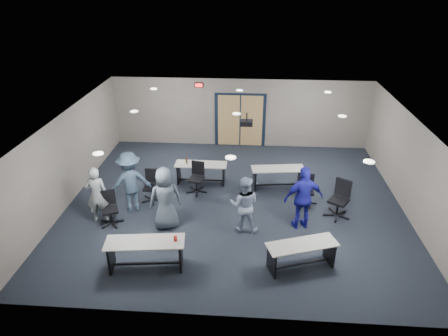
# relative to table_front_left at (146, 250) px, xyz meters

# --- Properties ---
(floor) EXTENTS (10.00, 10.00, 0.00)m
(floor) POSITION_rel_table_front_left_xyz_m (1.94, 3.11, -0.51)
(floor) COLOR black
(floor) RESTS_ON ground
(back_wall) EXTENTS (10.00, 0.04, 2.70)m
(back_wall) POSITION_rel_table_front_left_xyz_m (1.94, 7.61, 0.84)
(back_wall) COLOR slate
(back_wall) RESTS_ON floor
(front_wall) EXTENTS (10.00, 0.04, 2.70)m
(front_wall) POSITION_rel_table_front_left_xyz_m (1.94, -1.39, 0.84)
(front_wall) COLOR slate
(front_wall) RESTS_ON floor
(left_wall) EXTENTS (0.04, 9.00, 2.70)m
(left_wall) POSITION_rel_table_front_left_xyz_m (-3.06, 3.11, 0.84)
(left_wall) COLOR slate
(left_wall) RESTS_ON floor
(right_wall) EXTENTS (0.04, 9.00, 2.70)m
(right_wall) POSITION_rel_table_front_left_xyz_m (6.94, 3.11, 0.84)
(right_wall) COLOR slate
(right_wall) RESTS_ON floor
(ceiling) EXTENTS (10.00, 9.00, 0.04)m
(ceiling) POSITION_rel_table_front_left_xyz_m (1.94, 3.11, 2.19)
(ceiling) COLOR white
(ceiling) RESTS_ON back_wall
(double_door) EXTENTS (2.00, 0.07, 2.20)m
(double_door) POSITION_rel_table_front_left_xyz_m (1.94, 7.58, 0.54)
(double_door) COLOR black
(double_door) RESTS_ON back_wall
(exit_sign) EXTENTS (0.32, 0.07, 0.18)m
(exit_sign) POSITION_rel_table_front_left_xyz_m (0.34, 7.56, 1.94)
(exit_sign) COLOR black
(exit_sign) RESTS_ON back_wall
(ceiling_projector) EXTENTS (0.35, 0.32, 0.37)m
(ceiling_projector) POSITION_rel_table_front_left_xyz_m (2.24, 3.61, 1.89)
(ceiling_projector) COLOR black
(ceiling_projector) RESTS_ON ceiling
(ceiling_can_lights) EXTENTS (6.24, 5.74, 0.02)m
(ceiling_can_lights) POSITION_rel_table_front_left_xyz_m (1.94, 3.36, 2.16)
(ceiling_can_lights) COLOR white
(ceiling_can_lights) RESTS_ON ceiling
(table_front_left) EXTENTS (1.89, 0.82, 0.87)m
(table_front_left) POSITION_rel_table_front_left_xyz_m (0.00, 0.00, 0.00)
(table_front_left) COLOR #A5A39C
(table_front_left) RESTS_ON floor
(table_front_right) EXTENTS (1.76, 1.06, 0.68)m
(table_front_right) POSITION_rel_table_front_left_xyz_m (3.64, 0.25, -0.05)
(table_front_right) COLOR #A5A39C
(table_front_right) RESTS_ON floor
(table_back_left) EXTENTS (1.70, 0.57, 0.94)m
(table_back_left) POSITION_rel_table_front_left_xyz_m (0.76, 4.32, -0.04)
(table_back_left) COLOR #A5A39C
(table_back_left) RESTS_ON floor
(table_back_right) EXTENTS (1.75, 0.77, 0.69)m
(table_back_right) POSITION_rel_table_front_left_xyz_m (3.28, 4.17, -0.04)
(table_back_right) COLOR #A5A39C
(table_back_right) RESTS_ON floor
(chair_back_a) EXTENTS (0.63, 0.63, 0.99)m
(chair_back_a) POSITION_rel_table_front_left_xyz_m (-0.60, 3.05, -0.02)
(chair_back_a) COLOR black
(chair_back_a) RESTS_ON floor
(chair_back_b) EXTENTS (0.73, 0.73, 0.99)m
(chair_back_b) POSITION_rel_table_front_left_xyz_m (0.70, 3.67, -0.01)
(chair_back_b) COLOR black
(chair_back_b) RESTS_ON floor
(chair_back_d) EXTENTS (0.62, 0.62, 0.92)m
(chair_back_d) POSITION_rel_table_front_left_xyz_m (4.11, 3.20, -0.05)
(chair_back_d) COLOR black
(chair_back_d) RESTS_ON floor
(chair_loose_left) EXTENTS (0.80, 0.80, 0.97)m
(chair_loose_left) POSITION_rel_table_front_left_xyz_m (-1.45, 1.73, -0.03)
(chair_loose_left) COLOR black
(chair_loose_left) RESTS_ON floor
(chair_loose_right) EXTENTS (0.96, 0.96, 1.11)m
(chair_loose_right) POSITION_rel_table_front_left_xyz_m (4.92, 2.56, 0.04)
(chair_loose_right) COLOR black
(chair_loose_right) RESTS_ON floor
(person_gray) EXTENTS (0.66, 0.49, 1.67)m
(person_gray) POSITION_rel_table_front_left_xyz_m (-1.81, 1.86, 0.33)
(person_gray) COLOR #97A1A5
(person_gray) RESTS_ON floor
(person_plaid) EXTENTS (1.01, 0.82, 1.78)m
(person_plaid) POSITION_rel_table_front_left_xyz_m (0.13, 1.72, 0.38)
(person_plaid) COLOR #505F6D
(person_plaid) RESTS_ON floor
(person_lightblue) EXTENTS (0.83, 0.67, 1.61)m
(person_lightblue) POSITION_rel_table_front_left_xyz_m (2.26, 1.69, 0.30)
(person_lightblue) COLOR #9BADCE
(person_lightblue) RESTS_ON floor
(person_navy) EXTENTS (1.15, 0.70, 1.83)m
(person_navy) POSITION_rel_table_front_left_xyz_m (3.83, 1.95, 0.40)
(person_navy) COLOR #1D1C9E
(person_navy) RESTS_ON floor
(person_back) EXTENTS (1.36, 1.12, 1.83)m
(person_back) POSITION_rel_table_front_left_xyz_m (-1.05, 2.53, 0.40)
(person_back) COLOR #384D65
(person_back) RESTS_ON floor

